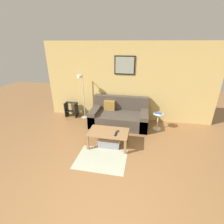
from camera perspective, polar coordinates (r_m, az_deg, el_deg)
name	(u,v)px	position (r m, az deg, el deg)	size (l,w,h in m)	color
ground_plane	(100,211)	(3.07, -4.07, -31.42)	(16.00, 16.00, 0.00)	olive
wall_back	(127,83)	(5.44, 5.43, 10.29)	(5.60, 0.09, 2.55)	#D6B76B
area_rug	(101,159)	(3.94, -3.79, -16.10)	(1.16, 0.89, 0.01)	#B2B79E
couch	(119,116)	(5.31, 2.56, -1.42)	(1.83, 0.99, 0.86)	#4C4238
coffee_table	(108,134)	(4.19, -1.29, -7.74)	(1.02, 0.61, 0.40)	#997047
storage_bin	(110,142)	(4.32, -0.82, -10.38)	(0.57, 0.38, 0.20)	gray
floor_lamp	(82,93)	(5.57, -10.39, 6.45)	(0.27, 0.44, 1.56)	silver
side_table	(158,120)	(5.16, 15.79, -2.70)	(0.31, 0.31, 0.52)	silver
book_stack	(158,113)	(5.06, 15.91, -0.40)	(0.23, 0.16, 0.03)	silver
remote_control	(116,134)	(4.04, 1.31, -7.84)	(0.04, 0.15, 0.02)	black
cell_phone	(117,132)	(4.16, 1.89, -6.88)	(0.07, 0.14, 0.01)	#1E2338
step_stool	(71,109)	(6.04, -14.10, 1.01)	(0.42, 0.28, 0.52)	black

